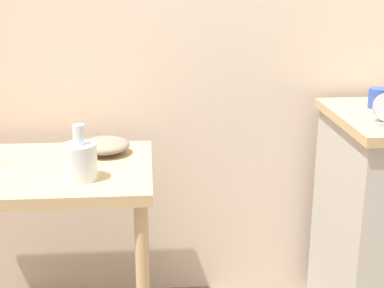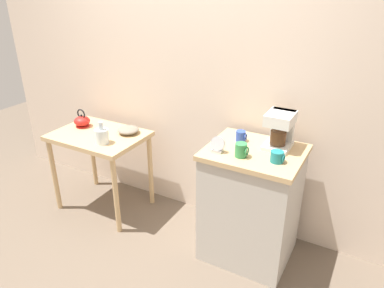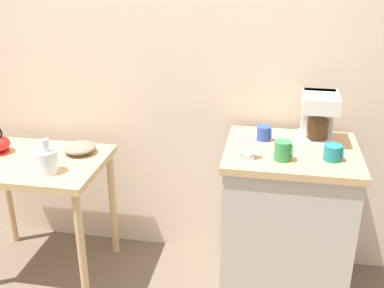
# 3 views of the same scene
# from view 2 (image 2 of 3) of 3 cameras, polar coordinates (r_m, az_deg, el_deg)

# --- Properties ---
(ground_plane) EXTENTS (8.00, 8.00, 0.00)m
(ground_plane) POSITION_cam_2_polar(r_m,az_deg,el_deg) (3.33, -4.09, -12.29)
(ground_plane) COLOR #6B5B4C
(back_wall) EXTENTS (4.40, 0.10, 2.80)m
(back_wall) POSITION_cam_2_polar(r_m,az_deg,el_deg) (3.02, 1.04, 13.23)
(back_wall) COLOR beige
(back_wall) RESTS_ON ground_plane
(wooden_table) EXTENTS (0.80, 0.58, 0.75)m
(wooden_table) POSITION_cam_2_polar(r_m,az_deg,el_deg) (3.34, -14.27, -0.10)
(wooden_table) COLOR tan
(wooden_table) RESTS_ON ground_plane
(kitchen_counter) EXTENTS (0.67, 0.58, 0.90)m
(kitchen_counter) POSITION_cam_2_polar(r_m,az_deg,el_deg) (2.80, 9.18, -9.25)
(kitchen_counter) COLOR #BCB7AD
(kitchen_counter) RESTS_ON ground_plane
(bowl_stoneware) EXTENTS (0.19, 0.19, 0.06)m
(bowl_stoneware) POSITION_cam_2_polar(r_m,az_deg,el_deg) (3.24, -9.95, 2.19)
(bowl_stoneware) COLOR gray
(bowl_stoneware) RESTS_ON wooden_table
(teakettle) EXTENTS (0.18, 0.15, 0.17)m
(teakettle) POSITION_cam_2_polar(r_m,az_deg,el_deg) (3.48, -16.83, 3.46)
(teakettle) COLOR red
(teakettle) RESTS_ON wooden_table
(glass_carafe_vase) EXTENTS (0.11, 0.11, 0.19)m
(glass_carafe_vase) POSITION_cam_2_polar(r_m,az_deg,el_deg) (3.08, -13.95, 1.27)
(glass_carafe_vase) COLOR silver
(glass_carafe_vase) RESTS_ON wooden_table
(coffee_maker) EXTENTS (0.18, 0.22, 0.26)m
(coffee_maker) POSITION_cam_2_polar(r_m,az_deg,el_deg) (2.61, 13.66, 2.45)
(coffee_maker) COLOR white
(coffee_maker) RESTS_ON kitchen_counter
(mug_tall_green) EXTENTS (0.09, 0.08, 0.10)m
(mug_tall_green) POSITION_cam_2_polar(r_m,az_deg,el_deg) (2.45, 7.73, -0.96)
(mug_tall_green) COLOR #338C4C
(mug_tall_green) RESTS_ON kitchen_counter
(mug_blue) EXTENTS (0.08, 0.07, 0.08)m
(mug_blue) POSITION_cam_2_polar(r_m,az_deg,el_deg) (2.69, 7.68, 1.25)
(mug_blue) COLOR #2D4CAD
(mug_blue) RESTS_ON kitchen_counter
(mug_dark_teal) EXTENTS (0.09, 0.08, 0.08)m
(mug_dark_teal) POSITION_cam_2_polar(r_m,az_deg,el_deg) (2.43, 13.21, -1.96)
(mug_dark_teal) COLOR teal
(mug_dark_teal) RESTS_ON kitchen_counter
(table_clock) EXTENTS (0.10, 0.05, 0.11)m
(table_clock) POSITION_cam_2_polar(r_m,az_deg,el_deg) (2.50, 4.06, -0.18)
(table_clock) COLOR #B2B5BA
(table_clock) RESTS_ON kitchen_counter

